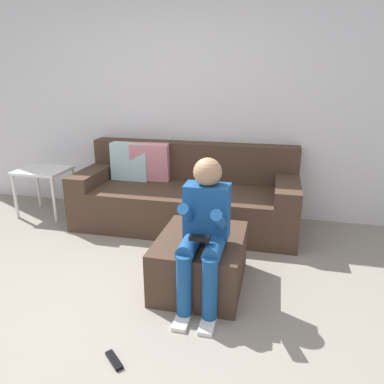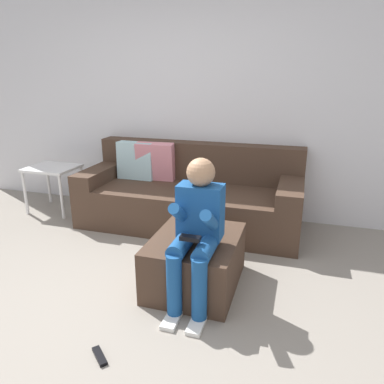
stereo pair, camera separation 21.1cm
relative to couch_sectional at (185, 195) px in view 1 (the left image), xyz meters
name	(u,v)px [view 1 (the left image)]	position (x,y,z in m)	size (l,w,h in m)	color
ground_plane	(103,325)	(-0.11, -1.87, -0.33)	(7.87, 7.87, 0.00)	gray
wall_back	(186,98)	(-0.11, 0.46, 1.03)	(6.05, 0.10, 2.72)	silver
couch_sectional	(185,195)	(0.00, 0.00, 0.00)	(2.40, 0.96, 0.88)	#473326
ottoman	(201,261)	(0.43, -1.22, -0.12)	(0.66, 0.81, 0.42)	#473326
person_seated	(204,227)	(0.50, -1.43, 0.27)	(0.33, 0.61, 1.08)	#194C8C
side_table	(43,176)	(-1.72, -0.10, 0.14)	(0.57, 0.49, 0.56)	white
remote_near_ottoman	(114,360)	(0.11, -2.16, -0.32)	(0.17, 0.05, 0.02)	black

